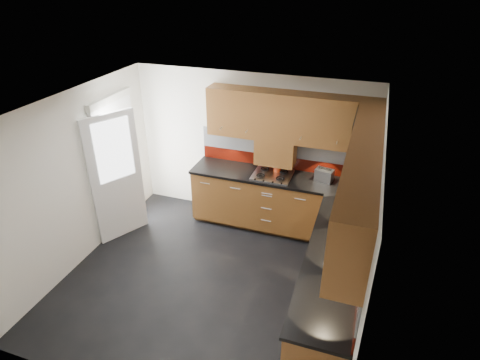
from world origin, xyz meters
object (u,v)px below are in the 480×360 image
at_px(food_processor, 343,229).
at_px(utensil_pot, 277,167).
at_px(gas_hob, 272,175).
at_px(toaster, 324,175).

bearing_deg(food_processor, utensil_pot, 129.11).
distance_m(gas_hob, toaster, 0.78).
distance_m(toaster, food_processor, 1.43).
height_order(toaster, food_processor, food_processor).
bearing_deg(food_processor, gas_hob, 133.13).
distance_m(gas_hob, utensil_pot, 0.17).
relative_size(gas_hob, food_processor, 2.12).
bearing_deg(food_processor, toaster, 106.87).
relative_size(toaster, food_processor, 1.05).
relative_size(gas_hob, utensil_pot, 1.45).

